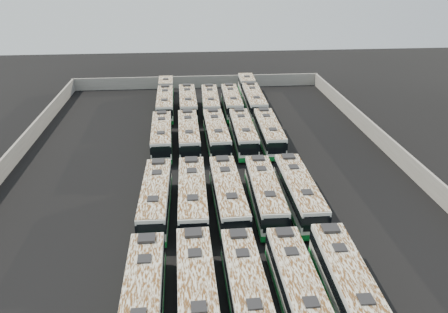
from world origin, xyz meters
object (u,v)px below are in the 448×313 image
bus_front_far_left (143,302)px  bus_front_right (299,291)px  bus_midfront_far_left (156,198)px  bus_back_right (232,102)px  bus_midback_left (189,135)px  bus_midfront_left (193,197)px  bus_midfront_center (228,196)px  bus_front_far_right (349,289)px  bus_back_left (188,103)px  bus_midback_far_right (269,132)px  bus_back_center (210,103)px  bus_midback_center (216,134)px  bus_back_far_right (251,95)px  bus_midfront_far_right (299,192)px  bus_midfront_right (265,194)px  bus_midback_right (243,133)px  bus_midback_far_left (162,136)px  bus_back_far_left (165,98)px  bus_front_left (197,295)px  bus_front_center (247,293)px

bus_front_far_left → bus_front_right: bearing=0.2°
bus_front_right → bus_midfront_far_left: size_ratio=0.98×
bus_back_right → bus_midback_left: bearing=-116.6°
bus_midfront_left → bus_midfront_center: size_ratio=1.00×
bus_front_far_right → bus_back_left: (-10.30, 42.17, 0.00)m
bus_front_far_right → bus_midback_far_right: 29.02m
bus_midfront_far_left → bus_midfront_center: size_ratio=0.98×
bus_front_far_left → bus_back_center: 42.67m
bus_midback_center → bus_back_far_right: bearing=65.8°
bus_front_far_right → bus_back_right: (-3.55, 42.15, -0.03)m
bus_midfront_far_right → bus_back_far_right: 31.98m
bus_midback_left → bus_back_center: bus_midback_left is taller
bus_midfront_right → bus_back_far_right: bus_back_far_right is taller
bus_front_far_left → bus_midfront_far_left: (0.11, 13.41, -0.01)m
bus_midback_right → bus_back_left: 14.83m
bus_back_left → bus_back_center: size_ratio=1.02×
bus_midback_far_left → bus_back_far_left: bearing=88.8°
bus_front_left → bus_midfront_far_right: 16.54m
bus_midback_right → bus_back_far_left: bus_midback_right is taller
bus_front_center → bus_midfront_right: bearing=74.2°
bus_midback_far_right → bus_midback_far_left: bearing=-179.2°
bus_midfront_left → bus_midfront_center: (3.32, 0.03, -0.01)m
bus_midfront_left → bus_midback_far_left: bus_midfront_left is taller
bus_front_right → bus_back_center: 42.15m
bus_front_far_right → bus_midback_far_left: (-13.75, 29.11, -0.05)m
bus_back_far_right → bus_back_far_left: bearing=-179.2°
bus_front_right → bus_midfront_far_left: (-10.22, 13.31, 0.03)m
bus_midfront_far_left → bus_midfront_center: bearing=-0.3°
bus_midfront_far_left → bus_back_far_right: bearing=67.8°
bus_midfront_right → bus_back_left: bus_back_left is taller
bus_front_far_right → bus_back_center: (-6.86, 42.09, -0.04)m
bus_midback_right → bus_midback_far_right: 3.32m
bus_front_center → bus_midfront_left: size_ratio=0.96×
bus_midback_left → bus_midback_far_right: bus_midback_left is taller
bus_front_right → bus_back_far_left: 46.50m
bus_midfront_far_left → bus_midfront_left: (3.39, -0.17, 0.05)m
bus_midfront_right → bus_back_far_right: bearing=84.9°
bus_front_right → bus_midfront_far_left: 16.78m
bus_front_right → bus_front_far_left: bearing=-179.9°
bus_midfront_far_right → bus_back_left: 30.57m
bus_midback_left → bus_back_far_left: size_ratio=0.66×
bus_midfront_right → bus_back_far_left: bus_midfront_right is taller
bus_front_far_right → bus_back_right: size_ratio=1.02×
bus_midfront_left → bus_midfront_far_right: bearing=1.0°
bus_front_left → bus_midback_right: size_ratio=1.02×
bus_midback_left → bus_midfront_far_right: bearing=-57.8°
bus_midback_left → bus_front_left: bearing=-90.6°
bus_front_center → bus_back_center: size_ratio=0.99×
bus_front_far_left → bus_back_far_left: size_ratio=0.66×
bus_midfront_right → bus_front_far_left: bearing=-126.7°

